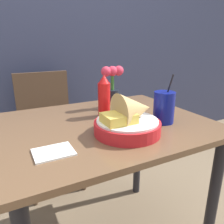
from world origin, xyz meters
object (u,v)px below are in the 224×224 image
(chair_far_window, at_px, (47,119))
(flower_vase, at_px, (112,86))
(ketchup_bottle, at_px, (104,97))
(drink_cup, at_px, (164,108))
(food_basket, at_px, (130,119))

(chair_far_window, height_order, flower_vase, flower_vase)
(ketchup_bottle, xyz_separation_m, drink_cup, (0.20, -0.20, -0.03))
(food_basket, height_order, drink_cup, drink_cup)
(flower_vase, bearing_deg, drink_cup, -72.97)
(drink_cup, xyz_separation_m, flower_vase, (-0.10, 0.31, 0.06))
(chair_far_window, height_order, ketchup_bottle, ketchup_bottle)
(food_basket, bearing_deg, ketchup_bottle, 90.09)
(drink_cup, bearing_deg, ketchup_bottle, 135.04)
(chair_far_window, bearing_deg, flower_vase, -66.63)
(ketchup_bottle, xyz_separation_m, flower_vase, (0.10, 0.11, 0.03))
(chair_far_window, relative_size, drink_cup, 3.90)
(drink_cup, bearing_deg, chair_far_window, 111.24)
(ketchup_bottle, relative_size, drink_cup, 0.91)
(drink_cup, bearing_deg, flower_vase, 107.03)
(drink_cup, height_order, flower_vase, flower_vase)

